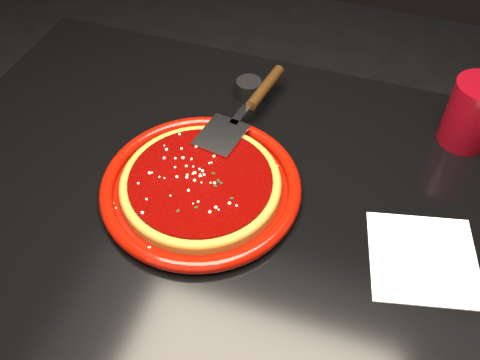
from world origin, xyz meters
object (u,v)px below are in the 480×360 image
plate (201,187)px  cup (472,113)px  pizza_server (246,108)px  table (246,309)px  ramekin (249,89)px

plate → cup: (0.41, 0.28, 0.05)m
plate → pizza_server: size_ratio=1.10×
plate → pizza_server: 0.19m
table → cup: bearing=39.7°
plate → ramekin: ramekin is taller
plate → cup: cup is taller
plate → cup: bearing=33.9°
cup → ramekin: size_ratio=2.55×
cup → plate: bearing=-146.1°
cup → pizza_server: bearing=-166.5°
table → ramekin: ramekin is taller
table → pizza_server: pizza_server is taller
table → ramekin: size_ratio=23.82×
ramekin → table: bearing=-72.0°
plate → ramekin: bearing=90.5°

